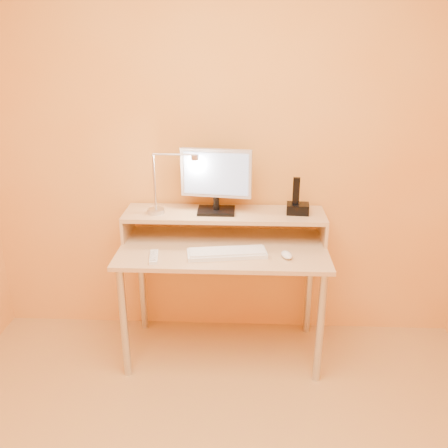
{
  "coord_description": "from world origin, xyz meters",
  "views": [
    {
      "loc": [
        0.12,
        -1.37,
        1.85
      ],
      "look_at": [
        0.01,
        1.13,
        0.88
      ],
      "focal_mm": 38.58,
      "sensor_mm": 36.0,
      "label": 1
    }
  ],
  "objects_px": {
    "phone_dock": "(298,209)",
    "remote_control": "(154,257)",
    "lamp_base": "(156,211)",
    "keyboard": "(227,254)",
    "mouse": "(287,255)",
    "monitor_panel": "(216,173)"
  },
  "relations": [
    {
      "from": "mouse",
      "to": "monitor_panel",
      "type": "bearing_deg",
      "value": 129.38
    },
    {
      "from": "keyboard",
      "to": "remote_control",
      "type": "height_order",
      "value": "keyboard"
    },
    {
      "from": "lamp_base",
      "to": "keyboard",
      "type": "xyz_separation_m",
      "value": [
        0.43,
        -0.24,
        -0.16
      ]
    },
    {
      "from": "remote_control",
      "to": "keyboard",
      "type": "bearing_deg",
      "value": 0.5
    },
    {
      "from": "lamp_base",
      "to": "keyboard",
      "type": "distance_m",
      "value": 0.52
    },
    {
      "from": "phone_dock",
      "to": "remote_control",
      "type": "xyz_separation_m",
      "value": [
        -0.81,
        -0.32,
        -0.18
      ]
    },
    {
      "from": "keyboard",
      "to": "mouse",
      "type": "xyz_separation_m",
      "value": [
        0.33,
        -0.01,
        0.01
      ]
    },
    {
      "from": "phone_dock",
      "to": "mouse",
      "type": "relative_size",
      "value": 1.33
    },
    {
      "from": "phone_dock",
      "to": "keyboard",
      "type": "xyz_separation_m",
      "value": [
        -0.41,
        -0.27,
        -0.18
      ]
    },
    {
      "from": "keyboard",
      "to": "mouse",
      "type": "height_order",
      "value": "mouse"
    },
    {
      "from": "lamp_base",
      "to": "remote_control",
      "type": "height_order",
      "value": "lamp_base"
    },
    {
      "from": "monitor_panel",
      "to": "mouse",
      "type": "relative_size",
      "value": 4.27
    },
    {
      "from": "phone_dock",
      "to": "remote_control",
      "type": "bearing_deg",
      "value": -153.49
    },
    {
      "from": "lamp_base",
      "to": "remote_control",
      "type": "distance_m",
      "value": 0.34
    },
    {
      "from": "phone_dock",
      "to": "mouse",
      "type": "distance_m",
      "value": 0.34
    },
    {
      "from": "monitor_panel",
      "to": "mouse",
      "type": "bearing_deg",
      "value": -27.95
    },
    {
      "from": "monitor_panel",
      "to": "phone_dock",
      "type": "relative_size",
      "value": 3.21
    },
    {
      "from": "monitor_panel",
      "to": "lamp_base",
      "type": "relative_size",
      "value": 4.17
    },
    {
      "from": "monitor_panel",
      "to": "remote_control",
      "type": "bearing_deg",
      "value": -126.43
    },
    {
      "from": "keyboard",
      "to": "mouse",
      "type": "bearing_deg",
      "value": -11.01
    },
    {
      "from": "remote_control",
      "to": "phone_dock",
      "type": "bearing_deg",
      "value": 14.24
    },
    {
      "from": "monitor_panel",
      "to": "phone_dock",
      "type": "distance_m",
      "value": 0.53
    }
  ]
}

